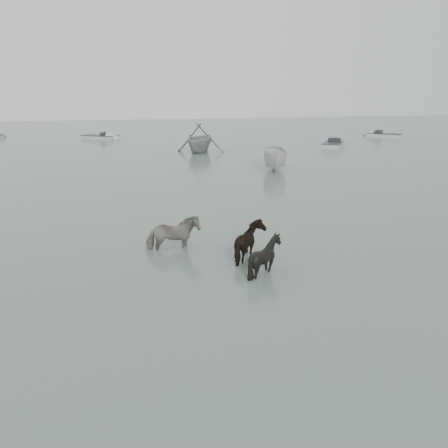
{
  "coord_description": "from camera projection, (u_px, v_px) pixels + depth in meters",
  "views": [
    {
      "loc": [
        -2.81,
        -12.7,
        4.99
      ],
      "look_at": [
        0.12,
        0.0,
        1.0
      ],
      "focal_mm": 35.0,
      "sensor_mm": 36.0,
      "label": 1
    }
  ],
  "objects": [
    {
      "name": "pony_pinto",
      "position": [
        173.0,
        228.0,
        14.14
      ],
      "size": [
        1.76,
        0.86,
        1.45
      ],
      "primitive_type": "imported",
      "rotation": [
        0.0,
        0.0,
        1.62
      ],
      "color": "black",
      "rests_on": "ground"
    },
    {
      "name": "rowboat_trail",
      "position": [
        200.0,
        137.0,
        36.63
      ],
      "size": [
        5.67,
        6.05,
        2.56
      ],
      "primitive_type": "imported",
      "rotation": [
        0.0,
        0.0,
        2.77
      ],
      "color": "#949794",
      "rests_on": "ground"
    },
    {
      "name": "ground",
      "position": [
        220.0,
        254.0,
        13.89
      ],
      "size": [
        140.0,
        140.0,
        0.0
      ],
      "primitive_type": "plane",
      "color": "#505F58",
      "rests_on": "ground"
    },
    {
      "name": "pony_black",
      "position": [
        265.0,
        251.0,
        12.29
      ],
      "size": [
        1.28,
        1.16,
        1.31
      ],
      "primitive_type": "imported",
      "rotation": [
        0.0,
        0.0,
        1.48
      ],
      "color": "black",
      "rests_on": "ground"
    },
    {
      "name": "boat_small",
      "position": [
        276.0,
        157.0,
        28.58
      ],
      "size": [
        2.7,
        4.44,
        1.61
      ],
      "primitive_type": "imported",
      "rotation": [
        0.0,
        0.0,
        -0.29
      ],
      "color": "silver",
      "rests_on": "ground"
    },
    {
      "name": "pony_dark",
      "position": [
        251.0,
        238.0,
        13.37
      ],
      "size": [
        1.33,
        1.5,
        1.35
      ],
      "primitive_type": "imported",
      "rotation": [
        0.0,
        0.0,
        1.42
      ],
      "color": "black",
      "rests_on": "ground"
    },
    {
      "name": "skiff_star",
      "position": [
        385.0,
        134.0,
        49.08
      ],
      "size": [
        4.69,
        4.77,
        0.75
      ],
      "primitive_type": null,
      "rotation": [
        0.0,
        0.0,
        2.34
      ],
      "color": "#BABBB5",
      "rests_on": "ground"
    },
    {
      "name": "skiff_mid",
      "position": [
        100.0,
        135.0,
        47.09
      ],
      "size": [
        5.36,
        4.3,
        0.75
      ],
      "primitive_type": null,
      "rotation": [
        0.0,
        0.0,
        -0.58
      ],
      "color": "#A2A5A2",
      "rests_on": "ground"
    },
    {
      "name": "skiff_port",
      "position": [
        333.0,
        143.0,
        40.54
      ],
      "size": [
        4.21,
        5.08,
        0.75
      ],
      "primitive_type": null,
      "rotation": [
        0.0,
        0.0,
        0.96
      ],
      "color": "#A5A8A5",
      "rests_on": "ground"
    }
  ]
}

